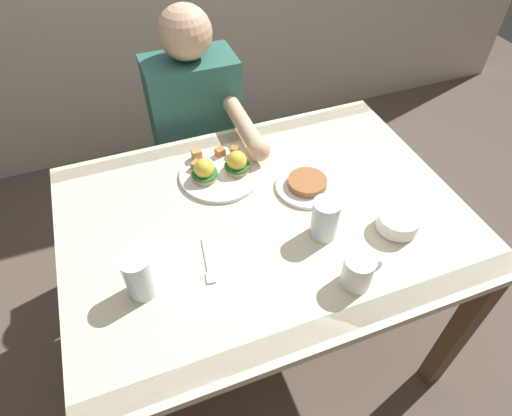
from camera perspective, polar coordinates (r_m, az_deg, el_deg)
ground_plane at (r=1.91m, az=0.85°, el=-16.25°), size 6.00×6.00×0.00m
dining_table at (r=1.38m, az=1.13°, el=-3.92°), size 1.20×0.90×0.74m
eggs_benedict_plate at (r=1.41m, az=-4.77°, el=5.04°), size 0.27×0.27×0.09m
fruit_bowl at (r=1.30m, az=18.28°, el=-1.76°), size 0.12×0.12×0.05m
coffee_mug at (r=1.13m, az=13.43°, el=-8.09°), size 0.11×0.08×0.09m
fork at (r=1.19m, az=-6.39°, el=-7.29°), size 0.04×0.16×0.00m
water_glass_near at (r=1.22m, az=9.11°, el=-1.60°), size 0.08×0.08×0.13m
water_glass_far at (r=1.12m, az=-15.19°, el=-8.93°), size 0.07×0.07×0.13m
side_plate at (r=1.38m, az=6.76°, el=3.09°), size 0.20×0.20×0.04m
diner_person at (r=1.78m, az=-7.54°, el=10.03°), size 0.34×0.54×1.14m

